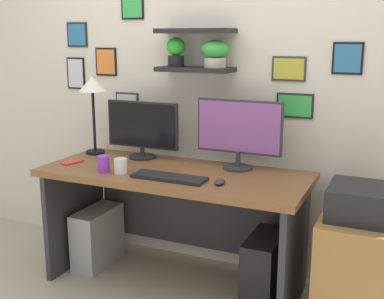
% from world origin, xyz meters
% --- Properties ---
extents(ground_plane, '(8.00, 8.00, 0.00)m').
position_xyz_m(ground_plane, '(0.00, 0.00, 0.00)').
color(ground_plane, tan).
extents(back_wall_assembly, '(4.40, 0.24, 2.70)m').
position_xyz_m(back_wall_assembly, '(-0.00, 0.44, 1.35)').
color(back_wall_assembly, beige).
rests_on(back_wall_assembly, ground).
extents(desk, '(1.64, 0.68, 0.75)m').
position_xyz_m(desk, '(0.00, 0.06, 0.54)').
color(desk, brown).
rests_on(desk, ground).
extents(monitor_left, '(0.52, 0.18, 0.38)m').
position_xyz_m(monitor_left, '(-0.34, 0.22, 0.95)').
color(monitor_left, black).
rests_on(monitor_left, desk).
extents(monitor_right, '(0.54, 0.18, 0.43)m').
position_xyz_m(monitor_right, '(0.34, 0.22, 0.99)').
color(monitor_right, '#2D2D33').
rests_on(monitor_right, desk).
extents(keyboard, '(0.44, 0.14, 0.02)m').
position_xyz_m(keyboard, '(0.05, -0.16, 0.76)').
color(keyboard, black).
rests_on(keyboard, desk).
extents(computer_mouse, '(0.06, 0.09, 0.03)m').
position_xyz_m(computer_mouse, '(0.36, -0.14, 0.77)').
color(computer_mouse, '#2D2D33').
rests_on(computer_mouse, desk).
extents(desk_lamp, '(0.19, 0.19, 0.54)m').
position_xyz_m(desk_lamp, '(-0.71, 0.19, 1.19)').
color(desk_lamp, black).
rests_on(desk_lamp, desk).
extents(cell_phone, '(0.10, 0.15, 0.01)m').
position_xyz_m(cell_phone, '(-0.69, -0.09, 0.76)').
color(cell_phone, red).
rests_on(cell_phone, desk).
extents(coffee_mug, '(0.08, 0.08, 0.09)m').
position_xyz_m(coffee_mug, '(-0.27, -0.17, 0.80)').
color(coffee_mug, white).
rests_on(coffee_mug, desk).
extents(pen_cup, '(0.07, 0.07, 0.10)m').
position_xyz_m(pen_cup, '(-0.38, -0.19, 0.80)').
color(pen_cup, purple).
rests_on(pen_cup, desk).
extents(drawer_cabinet, '(0.44, 0.50, 0.63)m').
position_xyz_m(drawer_cabinet, '(1.12, -0.03, 0.32)').
color(drawer_cabinet, '#9E6B38').
rests_on(drawer_cabinet, ground).
extents(printer, '(0.38, 0.34, 0.17)m').
position_xyz_m(printer, '(1.12, -0.03, 0.72)').
color(printer, black).
rests_on(printer, drawer_cabinet).
extents(computer_tower_left, '(0.18, 0.40, 0.40)m').
position_xyz_m(computer_tower_left, '(-0.61, 0.03, 0.20)').
color(computer_tower_left, '#99999E').
rests_on(computer_tower_left, ground).
extents(computer_tower_right, '(0.18, 0.40, 0.42)m').
position_xyz_m(computer_tower_right, '(0.58, 0.01, 0.21)').
color(computer_tower_right, black).
rests_on(computer_tower_right, ground).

